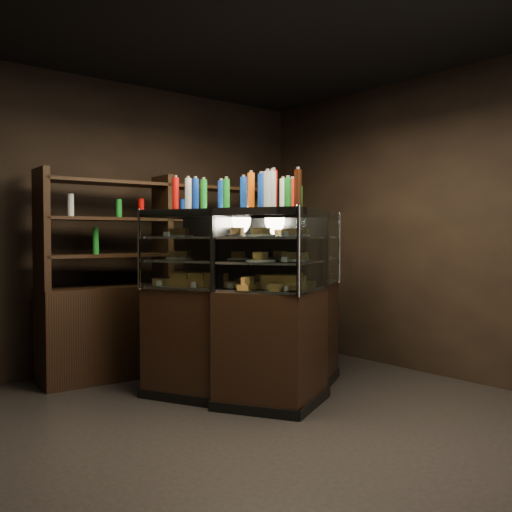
# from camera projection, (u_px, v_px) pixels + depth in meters

# --- Properties ---
(ground) EXTENTS (5.00, 5.00, 0.00)m
(ground) POSITION_uv_depth(u_px,v_px,m) (251.00, 434.00, 3.99)
(ground) COLOR black
(ground) RESTS_ON ground
(room_shell) EXTENTS (5.02, 5.02, 3.01)m
(room_shell) POSITION_uv_depth(u_px,v_px,m) (251.00, 155.00, 3.92)
(room_shell) COLOR black
(room_shell) RESTS_ON ground
(display_case) EXTENTS (1.91, 1.66, 1.62)m
(display_case) POSITION_uv_depth(u_px,v_px,m) (258.00, 334.00, 4.96)
(display_case) COLOR black
(display_case) RESTS_ON ground
(food_display) EXTENTS (1.44, 1.29, 0.49)m
(food_display) POSITION_uv_depth(u_px,v_px,m) (259.00, 261.00, 4.93)
(food_display) COLOR #D89B4D
(food_display) RESTS_ON display_case
(bottles_top) EXTENTS (1.27, 1.15, 0.30)m
(bottles_top) POSITION_uv_depth(u_px,v_px,m) (258.00, 194.00, 4.92)
(bottles_top) COLOR silver
(bottles_top) RESTS_ON display_case
(potted_conifer) EXTENTS (0.37, 0.37, 0.78)m
(potted_conifer) POSITION_uv_depth(u_px,v_px,m) (278.00, 337.00, 5.30)
(potted_conifer) COLOR black
(potted_conifer) RESTS_ON ground
(back_shelving) EXTENTS (2.49, 0.56, 2.00)m
(back_shelving) POSITION_uv_depth(u_px,v_px,m) (163.00, 312.00, 5.86)
(back_shelving) COLOR black
(back_shelving) RESTS_ON ground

